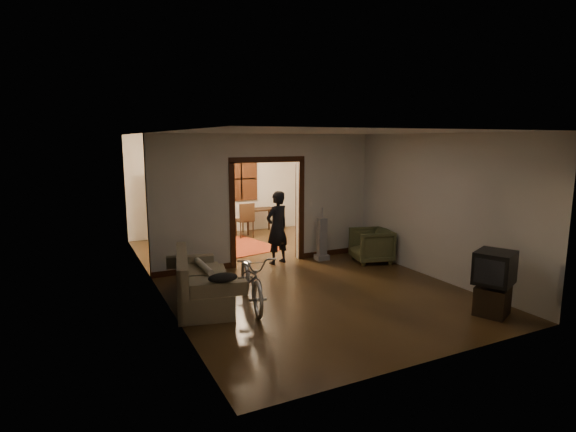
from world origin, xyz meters
TOP-DOWN VIEW (x-y plane):
  - floor at (0.00, 0.00)m, footprint 5.00×8.50m
  - ceiling at (0.00, 0.00)m, footprint 5.00×8.50m
  - wall_back at (0.00, 4.25)m, footprint 5.00×0.02m
  - wall_left at (-2.50, 0.00)m, footprint 0.02×8.50m
  - wall_right at (2.50, 0.00)m, footprint 0.02×8.50m
  - partition_wall at (0.00, 0.75)m, footprint 5.00×0.14m
  - door_casing at (0.00, 0.75)m, footprint 1.74×0.20m
  - far_window at (0.70, 4.21)m, footprint 0.98×0.06m
  - chandelier at (0.00, 2.50)m, footprint 0.24×0.24m
  - light_switch at (1.05, 0.68)m, footprint 0.08×0.01m
  - sofa at (-1.94, -1.06)m, footprint 1.23×2.01m
  - rolled_paper at (-1.84, -0.76)m, footprint 0.11×0.86m
  - jacket at (-1.89, -1.97)m, footprint 0.44×0.33m
  - bicycle at (-1.26, -1.52)m, footprint 0.92×1.81m
  - armchair at (2.09, -0.22)m, footprint 0.99×0.98m
  - tv_stand at (1.93, -3.53)m, footprint 0.63×0.61m
  - crt_tv at (1.93, -3.53)m, footprint 0.74×0.71m
  - vacuum at (1.19, 0.40)m, footprint 0.35×0.31m
  - person at (0.17, 0.58)m, footprint 0.67×0.54m
  - oriental_rug at (-0.08, 2.46)m, footprint 1.91×2.29m
  - locker at (-1.17, 4.00)m, footprint 0.95×0.55m
  - globe at (-1.17, 4.00)m, footprint 0.28×0.28m
  - desk at (1.08, 3.83)m, footprint 1.00×0.67m
  - desk_chair at (0.48, 3.40)m, footprint 0.53×0.53m

SIDE VIEW (x-z plane):
  - floor at x=0.00m, z-range -0.01..0.01m
  - oriental_rug at x=-0.08m, z-range 0.00..0.02m
  - tv_stand at x=1.93m, z-range 0.00..0.45m
  - desk at x=1.08m, z-range 0.00..0.69m
  - armchair at x=2.09m, z-range 0.00..0.74m
  - sofa at x=-1.94m, z-range 0.00..0.86m
  - bicycle at x=-1.26m, z-range 0.00..0.91m
  - vacuum at x=1.19m, z-range 0.00..0.95m
  - desk_chair at x=0.48m, z-range 0.00..0.97m
  - rolled_paper at x=-1.84m, z-range 0.48..0.58m
  - jacket at x=-1.89m, z-range 0.62..0.74m
  - crt_tv at x=1.93m, z-range 0.50..1.00m
  - person at x=0.17m, z-range 0.00..1.59m
  - locker at x=-1.17m, z-range 0.00..1.86m
  - door_casing at x=0.00m, z-range -0.06..2.26m
  - light_switch at x=1.05m, z-range 1.19..1.31m
  - wall_back at x=0.00m, z-range 0.00..2.80m
  - wall_left at x=-2.50m, z-range 0.00..2.80m
  - wall_right at x=2.50m, z-range 0.00..2.80m
  - partition_wall at x=0.00m, z-range 0.00..2.80m
  - far_window at x=0.70m, z-range 0.91..2.19m
  - globe at x=-1.17m, z-range 1.80..2.08m
  - chandelier at x=0.00m, z-range 2.23..2.47m
  - ceiling at x=0.00m, z-range 2.79..2.80m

